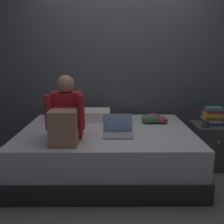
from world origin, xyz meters
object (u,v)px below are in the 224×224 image
at_px(bed, 107,151).
at_px(pillow, 89,115).
at_px(laptop, 118,130).
at_px(book_stack, 213,116).
at_px(mug, 206,124).
at_px(clothes_pile, 153,119).
at_px(person_sitting, 66,116).
at_px(nightstand, 210,145).

bearing_deg(bed, pillow, 118.41).
relative_size(laptop, book_stack, 1.36).
bearing_deg(bed, mug, 1.29).
bearing_deg(clothes_pile, bed, -154.71).
xyz_separation_m(person_sitting, mug, (1.57, 0.41, -0.20)).
bearing_deg(person_sitting, clothes_pile, 33.86).
relative_size(laptop, clothes_pile, 0.95).
bearing_deg(bed, clothes_pile, 25.29).
xyz_separation_m(laptop, clothes_pile, (0.46, 0.51, -0.00)).
distance_m(nightstand, book_stack, 0.37).
bearing_deg(mug, pillow, 163.31).
xyz_separation_m(pillow, clothes_pile, (0.83, -0.17, -0.01)).
bearing_deg(book_stack, nightstand, -111.60).
relative_size(bed, person_sitting, 3.05).
height_order(nightstand, mug, mug).
relative_size(nightstand, clothes_pile, 1.60).
height_order(pillow, mug, pillow).
relative_size(person_sitting, book_stack, 2.77).
relative_size(pillow, mug, 6.22).
height_order(nightstand, clothes_pile, clothes_pile).
xyz_separation_m(nightstand, person_sitting, (-1.70, -0.53, 0.51)).
height_order(laptop, mug, laptop).
xyz_separation_m(bed, mug, (1.17, 0.03, 0.32)).
bearing_deg(person_sitting, mug, 14.71).
xyz_separation_m(person_sitting, pillow, (0.16, 0.84, -0.19)).
distance_m(bed, book_stack, 1.38).
height_order(person_sitting, laptop, person_sitting).
bearing_deg(pillow, mug, -16.69).
distance_m(person_sitting, laptop, 0.58).
height_order(bed, mug, mug).
bearing_deg(clothes_pile, pillow, 168.38).
distance_m(nightstand, mug, 0.36).
bearing_deg(clothes_pile, laptop, -132.57).
relative_size(nightstand, book_stack, 2.27).
height_order(bed, nightstand, nightstand).
bearing_deg(book_stack, bed, -171.97).
bearing_deg(book_stack, clothes_pile, 172.68).
bearing_deg(laptop, nightstand, 17.61).
xyz_separation_m(nightstand, laptop, (-1.17, -0.37, 0.32)).
bearing_deg(nightstand, book_stack, 68.40).
distance_m(person_sitting, pillow, 0.87).
bearing_deg(person_sitting, book_stack, 18.42).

